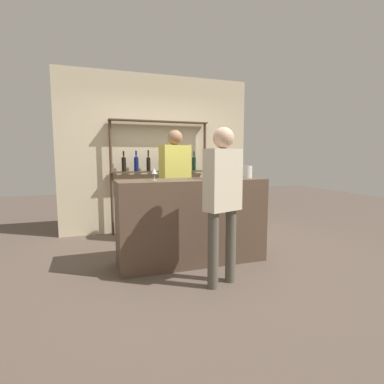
{
  "coord_description": "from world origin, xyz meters",
  "views": [
    {
      "loc": [
        -1.24,
        -3.54,
        1.36
      ],
      "look_at": [
        0.0,
        0.0,
        0.91
      ],
      "focal_mm": 28.0,
      "sensor_mm": 36.0,
      "label": 1
    }
  ],
  "objects_px": {
    "wine_glass": "(154,171)",
    "counter_bottle_0": "(209,169)",
    "counter_bottle_2": "(220,167)",
    "customer_center": "(223,193)",
    "server_behind_counter": "(175,177)",
    "counter_bottle_1": "(206,168)",
    "cork_jar": "(247,172)"
  },
  "relations": [
    {
      "from": "wine_glass",
      "to": "counter_bottle_0",
      "type": "bearing_deg",
      "value": -3.4
    },
    {
      "from": "counter_bottle_2",
      "to": "customer_center",
      "type": "distance_m",
      "value": 0.97
    },
    {
      "from": "server_behind_counter",
      "to": "wine_glass",
      "type": "bearing_deg",
      "value": -43.15
    },
    {
      "from": "counter_bottle_1",
      "to": "customer_center",
      "type": "height_order",
      "value": "customer_center"
    },
    {
      "from": "counter_bottle_1",
      "to": "customer_center",
      "type": "distance_m",
      "value": 0.87
    },
    {
      "from": "counter_bottle_2",
      "to": "wine_glass",
      "type": "relative_size",
      "value": 2.48
    },
    {
      "from": "counter_bottle_0",
      "to": "wine_glass",
      "type": "xyz_separation_m",
      "value": [
        -0.7,
        0.04,
        -0.02
      ]
    },
    {
      "from": "counter_bottle_2",
      "to": "customer_center",
      "type": "relative_size",
      "value": 0.22
    },
    {
      "from": "counter_bottle_2",
      "to": "server_behind_counter",
      "type": "height_order",
      "value": "server_behind_counter"
    },
    {
      "from": "cork_jar",
      "to": "server_behind_counter",
      "type": "bearing_deg",
      "value": 126.3
    },
    {
      "from": "wine_glass",
      "to": "counter_bottle_2",
      "type": "bearing_deg",
      "value": 7.24
    },
    {
      "from": "cork_jar",
      "to": "server_behind_counter",
      "type": "xyz_separation_m",
      "value": [
        -0.71,
        0.97,
        -0.12
      ]
    },
    {
      "from": "wine_glass",
      "to": "customer_center",
      "type": "relative_size",
      "value": 0.09
    },
    {
      "from": "counter_bottle_2",
      "to": "server_behind_counter",
      "type": "xyz_separation_m",
      "value": [
        -0.38,
        0.84,
        -0.18
      ]
    },
    {
      "from": "counter_bottle_0",
      "to": "counter_bottle_1",
      "type": "distance_m",
      "value": 0.11
    },
    {
      "from": "wine_glass",
      "to": "counter_bottle_1",
      "type": "bearing_deg",
      "value": 5.68
    },
    {
      "from": "counter_bottle_0",
      "to": "server_behind_counter",
      "type": "distance_m",
      "value": 1.02
    },
    {
      "from": "customer_center",
      "to": "cork_jar",
      "type": "bearing_deg",
      "value": -63.1
    },
    {
      "from": "cork_jar",
      "to": "server_behind_counter",
      "type": "height_order",
      "value": "server_behind_counter"
    },
    {
      "from": "server_behind_counter",
      "to": "counter_bottle_2",
      "type": "bearing_deg",
      "value": 10.79
    },
    {
      "from": "counter_bottle_1",
      "to": "customer_center",
      "type": "relative_size",
      "value": 0.22
    },
    {
      "from": "counter_bottle_2",
      "to": "wine_glass",
      "type": "xyz_separation_m",
      "value": [
        -0.92,
        -0.12,
        -0.04
      ]
    },
    {
      "from": "cork_jar",
      "to": "counter_bottle_0",
      "type": "bearing_deg",
      "value": -177.4
    },
    {
      "from": "server_behind_counter",
      "to": "customer_center",
      "type": "height_order",
      "value": "server_behind_counter"
    },
    {
      "from": "counter_bottle_1",
      "to": "counter_bottle_2",
      "type": "xyz_separation_m",
      "value": [
        0.22,
        0.05,
        0.0
      ]
    },
    {
      "from": "counter_bottle_2",
      "to": "server_behind_counter",
      "type": "bearing_deg",
      "value": 114.43
    },
    {
      "from": "cork_jar",
      "to": "customer_center",
      "type": "bearing_deg",
      "value": -133.59
    },
    {
      "from": "counter_bottle_0",
      "to": "customer_center",
      "type": "height_order",
      "value": "customer_center"
    },
    {
      "from": "counter_bottle_1",
      "to": "wine_glass",
      "type": "bearing_deg",
      "value": -174.32
    },
    {
      "from": "counter_bottle_1",
      "to": "customer_center",
      "type": "xyz_separation_m",
      "value": [
        -0.15,
        -0.82,
        -0.23
      ]
    },
    {
      "from": "counter_bottle_2",
      "to": "server_behind_counter",
      "type": "distance_m",
      "value": 0.94
    },
    {
      "from": "counter_bottle_0",
      "to": "server_behind_counter",
      "type": "height_order",
      "value": "server_behind_counter"
    }
  ]
}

